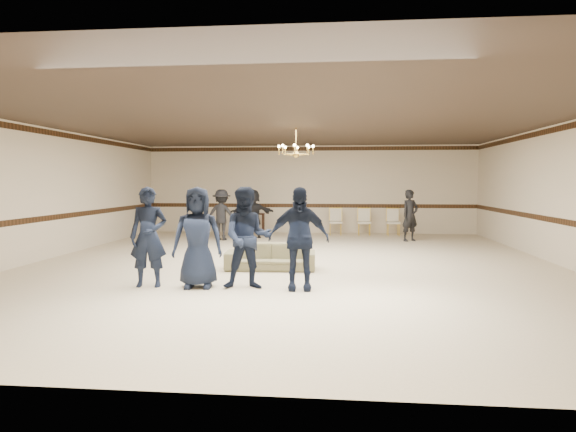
% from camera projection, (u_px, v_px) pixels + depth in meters
% --- Properties ---
extents(room, '(12.01, 14.01, 3.21)m').
position_uv_depth(room, '(292.00, 194.00, 11.24)').
color(room, beige).
rests_on(room, ground).
extents(chair_rail, '(12.00, 0.02, 0.14)m').
position_uv_depth(chair_rail, '(309.00, 206.00, 18.21)').
color(chair_rail, '#3B2211').
rests_on(chair_rail, wall_back).
extents(crown_molding, '(12.00, 0.02, 0.14)m').
position_uv_depth(crown_molding, '(309.00, 149.00, 18.07)').
color(crown_molding, '#3B2211').
rests_on(crown_molding, wall_back).
extents(chandelier, '(0.94, 0.94, 0.89)m').
position_uv_depth(chandelier, '(296.00, 141.00, 12.14)').
color(chandelier, gold).
rests_on(chandelier, ceiling).
extents(boy_a, '(0.71, 0.52, 1.80)m').
position_uv_depth(boy_a, '(149.00, 237.00, 8.87)').
color(boy_a, black).
rests_on(boy_a, floor).
extents(boy_b, '(0.95, 0.69, 1.80)m').
position_uv_depth(boy_b, '(198.00, 237.00, 8.78)').
color(boy_b, black).
rests_on(boy_b, floor).
extents(boy_c, '(0.96, 0.80, 1.80)m').
position_uv_depth(boy_c, '(248.00, 238.00, 8.69)').
color(boy_c, black).
rests_on(boy_c, floor).
extents(boy_d, '(1.08, 0.52, 1.80)m').
position_uv_depth(boy_d, '(299.00, 239.00, 8.60)').
color(boy_d, black).
rests_on(boy_d, floor).
extents(settee, '(1.94, 0.84, 0.56)m').
position_uv_depth(settee, '(270.00, 257.00, 10.63)').
color(settee, '#706A4B').
rests_on(settee, floor).
extents(adult_left, '(1.12, 0.73, 1.63)m').
position_uv_depth(adult_left, '(222.00, 215.00, 15.93)').
color(adult_left, black).
rests_on(adult_left, floor).
extents(adult_mid, '(1.58, 1.04, 1.63)m').
position_uv_depth(adult_mid, '(253.00, 214.00, 16.54)').
color(adult_mid, black).
rests_on(adult_mid, floor).
extents(adult_right, '(0.71, 0.65, 1.63)m').
position_uv_depth(adult_right, '(410.00, 215.00, 15.64)').
color(adult_right, black).
rests_on(adult_right, floor).
extents(banquet_chair_left, '(0.50, 0.50, 0.94)m').
position_uv_depth(banquet_chair_left, '(336.00, 222.00, 17.43)').
color(banquet_chair_left, beige).
rests_on(banquet_chair_left, floor).
extents(banquet_chair_mid, '(0.47, 0.47, 0.94)m').
position_uv_depth(banquet_chair_mid, '(364.00, 222.00, 17.33)').
color(banquet_chair_mid, beige).
rests_on(banquet_chair_mid, floor).
extents(banquet_chair_right, '(0.46, 0.46, 0.94)m').
position_uv_depth(banquet_chair_right, '(393.00, 222.00, 17.23)').
color(banquet_chair_right, beige).
rests_on(banquet_chair_right, floor).
extents(console_table, '(0.90, 0.41, 0.75)m').
position_uv_depth(console_table, '(252.00, 223.00, 17.93)').
color(console_table, black).
rests_on(console_table, floor).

